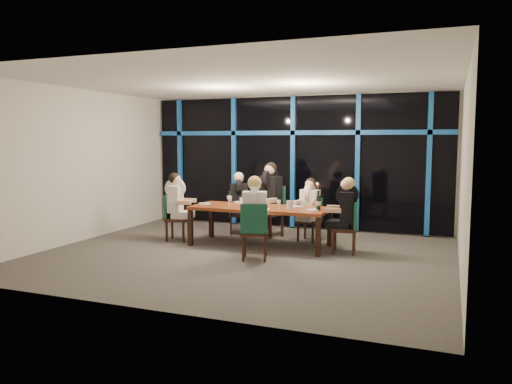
% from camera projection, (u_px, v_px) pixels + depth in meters
% --- Properties ---
extents(room, '(7.04, 7.00, 3.02)m').
position_uv_depth(room, '(243.00, 139.00, 8.49)').
color(room, '#54504A').
rests_on(room, ground).
extents(window_wall, '(6.86, 0.43, 2.94)m').
position_uv_depth(window_wall, '(294.00, 160.00, 11.25)').
color(window_wall, black).
rests_on(window_wall, ground).
extents(dining_table, '(2.60, 1.00, 0.75)m').
position_uv_depth(dining_table, '(260.00, 210.00, 9.37)').
color(dining_table, brown).
rests_on(dining_table, ground).
extents(chair_far_left, '(0.55, 0.55, 0.90)m').
position_uv_depth(chair_far_left, '(239.00, 210.00, 10.69)').
color(chair_far_left, black).
rests_on(chair_far_left, ground).
extents(chair_far_mid, '(0.62, 0.62, 1.05)m').
position_uv_depth(chair_far_mid, '(272.00, 208.00, 10.36)').
color(chair_far_mid, black).
rests_on(chair_far_mid, ground).
extents(chair_far_right, '(0.46, 0.46, 0.86)m').
position_uv_depth(chair_far_right, '(311.00, 217.00, 9.93)').
color(chair_far_right, black).
rests_on(chair_far_right, ground).
extents(chair_end_left, '(0.51, 0.51, 0.92)m').
position_uv_depth(chair_end_left, '(173.00, 215.00, 9.94)').
color(chair_end_left, black).
rests_on(chair_end_left, ground).
extents(chair_end_right, '(0.48, 0.48, 0.92)m').
position_uv_depth(chair_end_right, '(349.00, 225.00, 8.77)').
color(chair_end_right, black).
rests_on(chair_end_right, ground).
extents(chair_near_mid, '(0.56, 0.56, 0.96)m').
position_uv_depth(chair_near_mid, '(254.00, 229.00, 8.27)').
color(chair_near_mid, black).
rests_on(chair_near_mid, ground).
extents(diner_far_left, '(0.57, 0.62, 0.88)m').
position_uv_depth(diner_far_left, '(239.00, 194.00, 10.58)').
color(diner_far_left, black).
rests_on(diner_far_left, ground).
extents(diner_far_mid, '(0.63, 0.72, 1.03)m').
position_uv_depth(diner_far_mid, '(269.00, 189.00, 10.25)').
color(diner_far_mid, black).
rests_on(diner_far_mid, ground).
extents(diner_far_right, '(0.46, 0.57, 0.83)m').
position_uv_depth(diner_far_right, '(309.00, 200.00, 9.83)').
color(diner_far_right, white).
rests_on(diner_far_right, ground).
extents(diner_end_left, '(0.62, 0.51, 0.90)m').
position_uv_depth(diner_end_left, '(177.00, 197.00, 9.89)').
color(diner_end_left, white).
rests_on(diner_end_left, ground).
extents(diner_end_right, '(0.60, 0.49, 0.90)m').
position_uv_depth(diner_end_right, '(345.00, 204.00, 8.75)').
color(diner_end_right, black).
rests_on(diner_end_right, ground).
extents(diner_near_mid, '(0.57, 0.65, 0.94)m').
position_uv_depth(diner_near_mid, '(255.00, 205.00, 8.32)').
color(diner_near_mid, white).
rests_on(diner_near_mid, ground).
extents(plate_far_left, '(0.24, 0.24, 0.01)m').
position_uv_depth(plate_far_left, '(239.00, 202.00, 10.03)').
color(plate_far_left, white).
rests_on(plate_far_left, dining_table).
extents(plate_far_mid, '(0.24, 0.24, 0.01)m').
position_uv_depth(plate_far_mid, '(251.00, 203.00, 9.85)').
color(plate_far_mid, white).
rests_on(plate_far_mid, dining_table).
extents(plate_far_right, '(0.24, 0.24, 0.01)m').
position_uv_depth(plate_far_right, '(296.00, 206.00, 9.36)').
color(plate_far_right, white).
rests_on(plate_far_right, dining_table).
extents(plate_end_left, '(0.24, 0.24, 0.01)m').
position_uv_depth(plate_end_left, '(205.00, 203.00, 9.81)').
color(plate_end_left, white).
rests_on(plate_end_left, dining_table).
extents(plate_end_right, '(0.24, 0.24, 0.01)m').
position_uv_depth(plate_end_right, '(313.00, 210.00, 8.90)').
color(plate_end_right, white).
rests_on(plate_end_right, dining_table).
extents(plate_near_mid, '(0.24, 0.24, 0.01)m').
position_uv_depth(plate_near_mid, '(257.00, 210.00, 8.89)').
color(plate_near_mid, white).
rests_on(plate_near_mid, dining_table).
extents(wine_bottle, '(0.08, 0.08, 0.36)m').
position_uv_depth(wine_bottle, '(318.00, 203.00, 8.87)').
color(wine_bottle, black).
rests_on(wine_bottle, dining_table).
extents(water_pitcher, '(0.11, 0.10, 0.18)m').
position_uv_depth(water_pitcher, '(290.00, 206.00, 8.87)').
color(water_pitcher, silver).
rests_on(water_pitcher, dining_table).
extents(tea_light, '(0.04, 0.04, 0.03)m').
position_uv_depth(tea_light, '(251.00, 208.00, 9.10)').
color(tea_light, '#FFA24C').
rests_on(tea_light, dining_table).
extents(wine_glass_a, '(0.07, 0.07, 0.18)m').
position_uv_depth(wine_glass_a, '(242.00, 200.00, 9.31)').
color(wine_glass_a, silver).
rests_on(wine_glass_a, dining_table).
extents(wine_glass_b, '(0.07, 0.07, 0.19)m').
position_uv_depth(wine_glass_b, '(264.00, 198.00, 9.55)').
color(wine_glass_b, silver).
rests_on(wine_glass_b, dining_table).
extents(wine_glass_c, '(0.06, 0.06, 0.16)m').
position_uv_depth(wine_glass_c, '(279.00, 202.00, 9.09)').
color(wine_glass_c, silver).
rests_on(wine_glass_c, dining_table).
extents(wine_glass_d, '(0.07, 0.07, 0.17)m').
position_uv_depth(wine_glass_d, '(229.00, 198.00, 9.72)').
color(wine_glass_d, silver).
rests_on(wine_glass_d, dining_table).
extents(wine_glass_e, '(0.07, 0.07, 0.17)m').
position_uv_depth(wine_glass_e, '(314.00, 201.00, 9.23)').
color(wine_glass_e, silver).
rests_on(wine_glass_e, dining_table).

